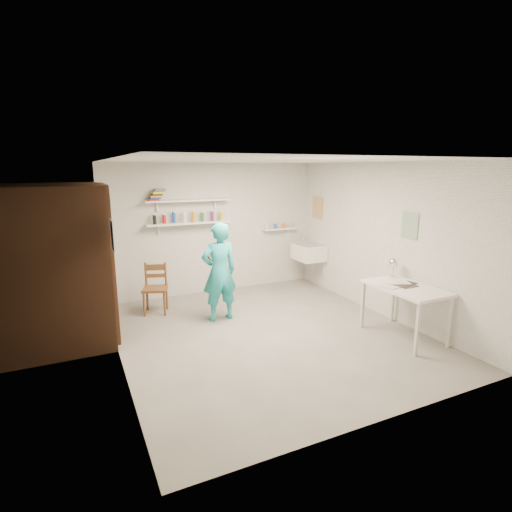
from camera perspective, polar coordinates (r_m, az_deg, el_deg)
name	(u,v)px	position (r m, az deg, el deg)	size (l,w,h in m)	color
floor	(268,334)	(5.80, 1.72, -11.06)	(4.00, 4.50, 0.02)	slate
ceiling	(269,160)	(5.32, 1.89, 13.59)	(4.00, 4.50, 0.02)	silver
wall_back	(213,229)	(7.48, -6.10, 3.91)	(4.00, 0.02, 2.40)	silver
wall_front	(388,299)	(3.63, 18.29, -5.89)	(4.00, 0.02, 2.40)	silver
wall_left	(113,266)	(4.88, -19.74, -1.37)	(0.02, 4.50, 2.40)	silver
wall_right	(382,240)	(6.58, 17.61, 2.21)	(0.02, 4.50, 2.40)	silver
doorway_recess	(107,264)	(5.95, -20.45, -1.01)	(0.02, 0.90, 2.00)	black
corridor_box	(50,265)	(5.93, -27.32, -1.18)	(1.40, 1.50, 2.10)	brown
door_lintel	(103,187)	(5.81, -21.04, 9.13)	(0.06, 1.05, 0.10)	brown
door_jamb_near	(113,272)	(5.46, -19.76, -2.11)	(0.06, 0.10, 2.00)	brown
door_jamb_far	(106,256)	(6.43, -20.68, -0.05)	(0.06, 0.10, 2.00)	brown
shelf_lower	(189,223)	(7.19, -9.56, 4.66)	(1.50, 0.22, 0.03)	white
shelf_upper	(188,200)	(7.15, -9.67, 7.84)	(1.50, 0.22, 0.03)	white
ledge_shelf	(279,229)	(7.96, 3.36, 3.88)	(0.70, 0.14, 0.03)	white
poster_left	(112,235)	(4.86, -19.84, 2.79)	(0.01, 0.28, 0.36)	#334C7F
poster_right_a	(318,208)	(7.92, 8.78, 6.85)	(0.01, 0.34, 0.42)	#995933
poster_right_b	(410,226)	(6.13, 21.11, 4.09)	(0.01, 0.30, 0.38)	#3F724C
belfast_sink	(309,252)	(7.83, 7.54, 0.54)	(0.48, 0.60, 0.30)	white
man	(219,272)	(6.09, -5.27, -2.28)	(0.56, 0.36, 1.52)	#23ABB3
wall_clock	(215,253)	(6.23, -5.92, 0.46)	(0.27, 0.27, 0.04)	beige
wooden_chair	(155,289)	(6.63, -14.22, -4.57)	(0.38, 0.36, 0.81)	brown
work_table	(404,312)	(5.91, 20.37, -7.50)	(0.66, 1.10, 0.73)	white
desk_lamp	(394,263)	(6.17, 19.08, -0.90)	(0.14, 0.14, 0.14)	silver
spray_cans	(189,217)	(7.18, -9.59, 5.45)	(1.29, 0.06, 0.17)	black
book_stack	(157,195)	(7.02, -14.00, 8.49)	(0.30, 0.14, 0.20)	red
ledge_pots	(279,226)	(7.95, 3.37, 4.31)	(0.48, 0.07, 0.09)	silver
papers	(406,286)	(5.80, 20.65, -4.00)	(0.30, 0.22, 0.02)	silver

